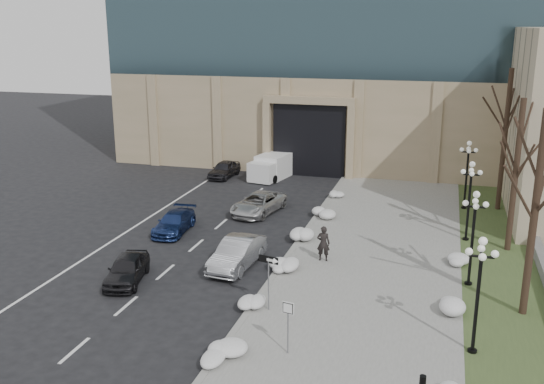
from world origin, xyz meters
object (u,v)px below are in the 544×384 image
Objects in this scene: pedestrian at (323,243)px; car_c at (174,222)px; car_d at (258,203)px; car_b at (237,253)px; lamppost_c at (470,190)px; keep_sign at (288,317)px; lamppost_b at (474,226)px; one_way_sign at (272,267)px; car_e at (224,169)px; lamppost_d at (467,166)px; lamppost_a at (479,280)px; car_a at (127,269)px; box_truck at (276,165)px.

car_c is at bearing -17.81° from pedestrian.
car_c is at bearing -116.09° from car_d.
lamppost_c is (11.49, 7.32, 2.32)m from car_b.
pedestrian is 9.63m from keep_sign.
one_way_sign is at bearing -147.39° from lamppost_b.
one_way_sign is at bearing 126.40° from keep_sign.
lamppost_c reaches higher than one_way_sign.
car_e is 0.83× the size of lamppost_d.
pedestrian is at bearing 28.46° from car_b.
keep_sign is (12.10, -25.59, 0.97)m from car_e.
one_way_sign is 8.46m from lamppost_a.
car_d is (3.77, 5.05, 0.07)m from car_c.
lamppost_b is (6.76, 8.57, 1.43)m from keep_sign.
pedestrian is 0.40× the size of lamppost_b.
car_a is 0.99× the size of car_e.
car_a is at bearing -165.75° from lamppost_b.
car_b is 19.30m from car_e.
car_c is 0.88× the size of lamppost_b.
pedestrian is 0.30× the size of box_truck.
lamppost_d is (13.21, 4.63, 2.39)m from car_d.
car_b is 0.96× the size of lamppost_d.
lamppost_a reaches higher than car_d.
box_truck is 19.20m from lamppost_c.
car_a is at bearing -78.37° from car_e.
car_e is at bearing 84.18° from car_a.
car_e is 19.72m from pedestrian.
one_way_sign reaches higher than car_b.
car_d is at bearing -52.80° from car_e.
lamppost_c is at bearing 67.51° from one_way_sign.
lamppost_a is at bearing -34.20° from car_c.
pedestrian is 14.19m from lamppost_d.
car_b is 9.12m from keep_sign.
lamppost_c reaches higher than car_d.
car_b is at bearing 131.91° from keep_sign.
pedestrian is 9.37m from lamppost_c.
lamppost_d is (16.98, 9.69, 2.46)m from car_c.
car_c is 19.77m from lamppost_a.
lamppost_a reaches higher than keep_sign.
lamppost_b reaches higher than one_way_sign.
car_e is 25.52m from lamppost_b.
car_b reaches higher than car_d.
car_b is 1.09× the size of car_c.
car_b is at bearing -147.51° from lamppost_c.
pedestrian is (8.72, 5.10, 0.40)m from car_a.
lamppost_c reaches higher than car_b.
car_d is 1.03× the size of lamppost_b.
one_way_sign is (6.53, -23.79, 1.24)m from box_truck.
car_c is 0.66× the size of box_truck.
car_c is 0.88× the size of lamppost_c.
car_e is 4.25m from box_truck.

